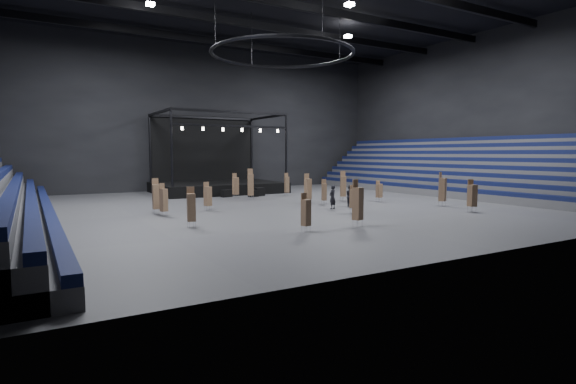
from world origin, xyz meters
TOP-DOWN VIEW (x-y plane):
  - floor at (0.00, 0.00)m, footprint 50.00×50.00m
  - wall_back at (0.00, 21.00)m, footprint 50.00×0.20m
  - wall_front at (0.00, -21.00)m, footprint 50.00×0.20m
  - wall_right at (25.00, 0.00)m, footprint 0.20×42.00m
  - bleachers_right at (22.94, 0.00)m, footprint 7.20×40.00m
  - stage at (0.00, 16.24)m, footprint 14.00×10.00m
  - truss_ring at (-0.00, 0.00)m, footprint 12.30×12.30m
  - roof_girders at (0.00, -0.00)m, footprint 49.00×30.35m
  - flight_case_left at (-1.21, 9.83)m, footprint 1.29×0.90m
  - flight_case_mid at (1.32, 8.70)m, footprint 1.18×0.79m
  - flight_case_right at (2.25, 9.22)m, footprint 1.48×1.12m
  - chair_stack_0 at (2.86, 0.38)m, footprint 0.52×0.52m
  - chair_stack_1 at (-10.89, 0.01)m, footprint 0.53×0.53m
  - chair_stack_2 at (7.18, 0.81)m, footprint 0.67×0.67m
  - chair_stack_3 at (3.90, -0.72)m, footprint 0.56×0.56m
  - chair_stack_4 at (2.35, -6.96)m, footprint 0.67×0.67m
  - chair_stack_5 at (-0.97, 8.01)m, footprint 0.56×0.56m
  - chair_stack_6 at (-5.16, -11.99)m, footprint 0.52×0.52m
  - chair_stack_7 at (5.03, 8.01)m, footprint 0.51×0.51m
  - chair_stack_8 at (-10.66, -1.32)m, footprint 0.58×0.58m
  - chair_stack_9 at (11.98, -7.05)m, footprint 0.69×0.69m
  - chair_stack_10 at (-6.81, 0.05)m, footprint 0.59×0.59m
  - chair_stack_11 at (10.81, -10.99)m, footprint 0.63×0.63m
  - chair_stack_12 at (9.64, -1.57)m, footprint 0.48×0.48m
  - chair_stack_13 at (-1.33, -11.99)m, footprint 0.64×0.64m
  - chair_stack_14 at (-0.19, 6.09)m, footprint 0.67×0.67m
  - chair_stack_15 at (-10.50, -7.22)m, footprint 0.57×0.57m
  - man_center at (2.52, -3.93)m, footprint 0.85×0.71m
  - crew_member at (4.87, -3.29)m, footprint 0.89×1.04m

SIDE VIEW (x-z plane):
  - floor at x=0.00m, z-range 0.00..0.00m
  - flight_case_mid at x=1.32m, z-range 0.00..0.72m
  - flight_case_left at x=-1.21m, z-range 0.00..0.78m
  - flight_case_right at x=2.25m, z-range 0.00..0.89m
  - crew_member at x=4.87m, z-range 0.00..1.86m
  - man_center at x=2.52m, z-range 0.00..1.99m
  - chair_stack_12 at x=9.64m, z-range 0.08..2.09m
  - chair_stack_3 at x=3.90m, z-range 0.03..2.30m
  - chair_stack_4 at x=2.35m, z-range 0.08..2.26m
  - chair_stack_6 at x=-5.16m, z-range 0.04..2.33m
  - chair_stack_10 at x=-6.81m, z-range 0.06..2.37m
  - chair_stack_8 at x=-10.66m, z-range 0.03..2.44m
  - chair_stack_7 at x=5.03m, z-range 0.02..2.50m
  - chair_stack_15 at x=-10.50m, z-range 0.04..2.58m
  - chair_stack_5 at x=-0.97m, z-range 0.04..2.62m
  - chair_stack_11 at x=10.81m, z-range 0.06..2.63m
  - chair_stack_1 at x=-10.89m, z-range 0.03..2.75m
  - chair_stack_0 at x=2.86m, z-range 0.03..2.78m
  - stage at x=0.00m, z-range -3.15..6.05m
  - chair_stack_2 at x=7.18m, z-range 0.02..2.89m
  - chair_stack_9 at x=11.98m, z-range 0.02..2.98m
  - chair_stack_13 at x=-1.33m, z-range 0.02..2.99m
  - chair_stack_14 at x=-0.19m, z-range 0.02..3.09m
  - bleachers_right at x=22.94m, z-range -1.47..4.93m
  - wall_back at x=0.00m, z-range 0.00..18.00m
  - wall_front at x=0.00m, z-range 0.00..18.00m
  - wall_right at x=25.00m, z-range 0.00..18.00m
  - truss_ring at x=0.00m, z-range 10.43..15.58m
  - roof_girders at x=0.00m, z-range 16.85..17.55m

